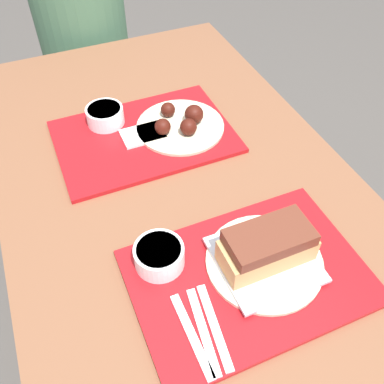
{
  "coord_description": "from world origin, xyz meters",
  "views": [
    {
      "loc": [
        -0.25,
        -0.6,
        1.47
      ],
      "look_at": [
        0.0,
        -0.01,
        0.77
      ],
      "focal_mm": 40.0,
      "sensor_mm": 36.0,
      "label": 1
    }
  ],
  "objects": [
    {
      "name": "plastic_spoon_near",
      "position": [
        -0.12,
        -0.3,
        0.74
      ],
      "size": [
        0.02,
        0.17,
        0.0
      ],
      "color": "white",
      "rests_on": "tray_near"
    },
    {
      "name": "ground_plane",
      "position": [
        0.0,
        0.0,
        0.0
      ],
      "size": [
        12.0,
        12.0,
        0.0
      ],
      "primitive_type": "plane",
      "color": "#4C4742"
    },
    {
      "name": "tray_far",
      "position": [
        -0.02,
        0.26,
        0.74
      ],
      "size": [
        0.46,
        0.32,
        0.01
      ],
      "color": "#B21419",
      "rests_on": "picnic_table"
    },
    {
      "name": "tray_near",
      "position": [
        0.03,
        -0.23,
        0.74
      ],
      "size": [
        0.46,
        0.32,
        0.01
      ],
      "color": "#B21419",
      "rests_on": "picnic_table"
    },
    {
      "name": "person_seated_across",
      "position": [
        -0.02,
        1.02,
        0.74
      ],
      "size": [
        0.34,
        0.34,
        0.7
      ],
      "color": "#477051",
      "rests_on": "picnic_bench_far"
    },
    {
      "name": "brisket_sandwich_plate",
      "position": [
        0.07,
        -0.22,
        0.78
      ],
      "size": [
        0.24,
        0.24,
        0.1
      ],
      "color": "beige",
      "rests_on": "tray_near"
    },
    {
      "name": "napkin_far",
      "position": [
        -0.03,
        0.26,
        0.75
      ],
      "size": [
        0.11,
        0.08,
        0.01
      ],
      "color": "white",
      "rests_on": "tray_far"
    },
    {
      "name": "bowl_coleslaw_far",
      "position": [
        -0.1,
        0.35,
        0.77
      ],
      "size": [
        0.1,
        0.1,
        0.05
      ],
      "color": "white",
      "rests_on": "tray_far"
    },
    {
      "name": "plastic_fork_near",
      "position": [
        -0.1,
        -0.3,
        0.74
      ],
      "size": [
        0.04,
        0.17,
        0.0
      ],
      "color": "white",
      "rests_on": "tray_near"
    },
    {
      "name": "picnic_table",
      "position": [
        0.0,
        0.0,
        0.64
      ],
      "size": [
        0.83,
        1.61,
        0.73
      ],
      "color": "brown",
      "rests_on": "ground_plane"
    },
    {
      "name": "bowl_coleslaw_near",
      "position": [
        -0.12,
        -0.14,
        0.77
      ],
      "size": [
        0.1,
        0.1,
        0.05
      ],
      "color": "white",
      "rests_on": "tray_near"
    },
    {
      "name": "wings_plate_far",
      "position": [
        0.08,
        0.25,
        0.76
      ],
      "size": [
        0.24,
        0.24,
        0.06
      ],
      "color": "beige",
      "rests_on": "tray_far"
    },
    {
      "name": "plastic_knife_near",
      "position": [
        -0.08,
        -0.3,
        0.74
      ],
      "size": [
        0.04,
        0.17,
        0.0
      ],
      "color": "white",
      "rests_on": "tray_near"
    },
    {
      "name": "picnic_bench_far",
      "position": [
        0.0,
        1.02,
        0.38
      ],
      "size": [
        0.79,
        0.28,
        0.45
      ],
      "color": "brown",
      "rests_on": "ground_plane"
    }
  ]
}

